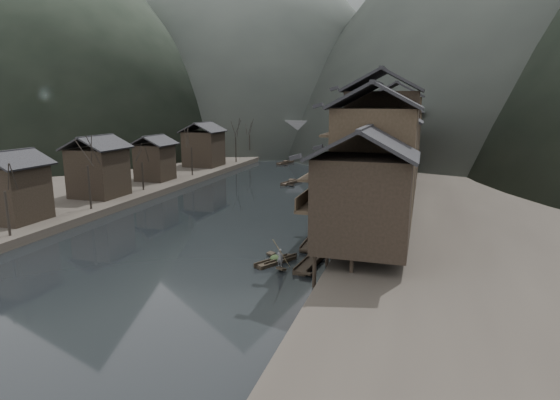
% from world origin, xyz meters
% --- Properties ---
extents(water, '(300.00, 300.00, 0.00)m').
position_xyz_m(water, '(0.00, 0.00, 0.00)').
color(water, black).
rests_on(water, ground).
extents(right_bank, '(40.00, 200.00, 1.80)m').
position_xyz_m(right_bank, '(35.00, 40.00, 0.90)').
color(right_bank, '#2D2823').
rests_on(right_bank, ground).
extents(left_bank, '(40.00, 200.00, 1.20)m').
position_xyz_m(left_bank, '(-35.00, 40.00, 0.60)').
color(left_bank, '#2D2823').
rests_on(left_bank, ground).
extents(stilt_houses, '(9.00, 67.60, 17.06)m').
position_xyz_m(stilt_houses, '(17.28, 18.96, 9.17)').
color(stilt_houses, black).
rests_on(stilt_houses, ground).
extents(left_houses, '(8.10, 53.20, 8.73)m').
position_xyz_m(left_houses, '(-20.50, 20.12, 5.66)').
color(left_houses, black).
rests_on(left_houses, left_bank).
extents(bare_trees, '(3.80, 72.05, 7.59)m').
position_xyz_m(bare_trees, '(-17.00, 28.24, 6.49)').
color(bare_trees, black).
rests_on(bare_trees, left_bank).
extents(moored_sampans, '(3.01, 49.68, 0.47)m').
position_xyz_m(moored_sampans, '(12.15, 15.29, 0.20)').
color(moored_sampans, black).
rests_on(moored_sampans, water).
extents(midriver_boats, '(16.22, 44.04, 0.45)m').
position_xyz_m(midriver_boats, '(-2.00, 52.52, 0.20)').
color(midriver_boats, black).
rests_on(midriver_boats, water).
extents(stone_bridge, '(40.00, 6.00, 9.00)m').
position_xyz_m(stone_bridge, '(-0.00, 72.00, 5.11)').
color(stone_bridge, '#4C4C4F').
rests_on(stone_bridge, ground).
extents(hills, '(320.00, 380.00, 116.72)m').
position_xyz_m(hills, '(7.34, 166.08, 54.00)').
color(hills, black).
rests_on(hills, ground).
extents(hero_sampan, '(2.91, 4.26, 0.43)m').
position_xyz_m(hero_sampan, '(9.84, -6.16, 0.20)').
color(hero_sampan, black).
rests_on(hero_sampan, water).
extents(cargo_heap, '(0.99, 1.29, 0.59)m').
position_xyz_m(cargo_heap, '(9.74, -5.99, 0.73)').
color(cargo_heap, black).
rests_on(cargo_heap, hero_sampan).
extents(boatman, '(0.65, 0.49, 1.60)m').
position_xyz_m(boatman, '(10.63, -7.52, 1.23)').
color(boatman, '#4E4E50').
rests_on(boatman, hero_sampan).
extents(bamboo_pole, '(1.09, 1.99, 3.14)m').
position_xyz_m(bamboo_pole, '(10.83, -7.52, 3.60)').
color(bamboo_pole, '#8C7A51').
rests_on(bamboo_pole, boatman).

